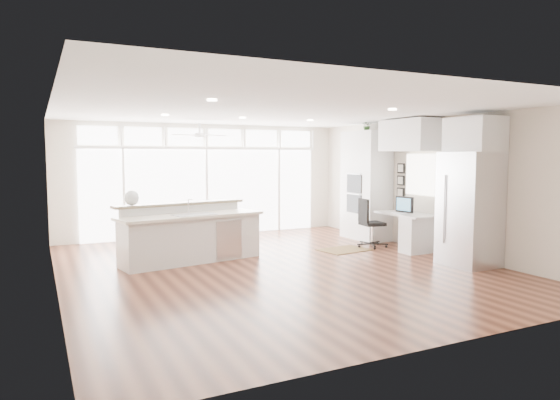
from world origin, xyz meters
name	(u,v)px	position (x,y,z in m)	size (l,w,h in m)	color
floor	(277,268)	(0.00, 0.00, -0.01)	(7.00, 8.00, 0.02)	#411F14
ceiling	(277,110)	(0.00, 0.00, 2.70)	(7.00, 8.00, 0.02)	white
wall_back	(205,180)	(0.00, 4.00, 1.35)	(7.00, 0.04, 2.70)	beige
wall_front	(451,214)	(0.00, -4.00, 1.35)	(7.00, 0.04, 2.70)	beige
wall_left	(53,197)	(-3.50, 0.00, 1.35)	(0.04, 8.00, 2.70)	beige
wall_right	(432,185)	(3.50, 0.00, 1.35)	(0.04, 8.00, 2.70)	beige
glass_wall	(206,192)	(0.00, 3.94, 1.05)	(5.80, 0.06, 2.08)	white
transom_row	(206,137)	(0.00, 3.94, 2.38)	(5.90, 0.06, 0.40)	white
desk_window	(421,174)	(3.46, 0.30, 1.55)	(0.04, 0.85, 0.85)	white
ceiling_fan	(200,131)	(-0.50, 2.80, 2.48)	(1.16, 1.16, 0.32)	white
recessed_lights	(272,113)	(0.00, 0.20, 2.68)	(3.40, 3.00, 0.02)	white
oven_cabinet	(366,185)	(3.17, 1.80, 1.25)	(0.64, 1.20, 2.50)	silver
desk_nook	(407,231)	(3.13, 0.30, 0.38)	(0.72, 1.30, 0.76)	silver
upper_cabinets	(411,135)	(3.17, 0.30, 2.35)	(0.64, 1.30, 0.64)	silver
refrigerator	(470,209)	(3.11, -1.35, 1.00)	(0.76, 0.90, 2.00)	silver
fridge_cabinet	(475,135)	(3.17, -1.35, 2.30)	(0.64, 0.90, 0.60)	silver
framed_photos	(401,180)	(3.46, 0.92, 1.40)	(0.06, 0.22, 0.80)	black
kitchen_island	(191,233)	(-1.20, 1.11, 0.53)	(2.67, 1.01, 1.06)	silver
rug	(344,250)	(1.93, 0.82, 0.01)	(0.97, 0.70, 0.01)	#3B2812
office_chair	(372,223)	(2.65, 0.85, 0.51)	(0.53, 0.49, 1.03)	black
fishbowl	(132,198)	(-2.21, 1.33, 1.19)	(0.27, 0.27, 0.27)	white
monitor	(404,204)	(3.05, 0.30, 0.94)	(0.07, 0.44, 0.37)	black
keyboard	(398,213)	(2.88, 0.30, 0.77)	(0.11, 0.30, 0.02)	white
potted_plant	(367,127)	(3.17, 1.80, 2.60)	(0.24, 0.27, 0.21)	#2B5223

